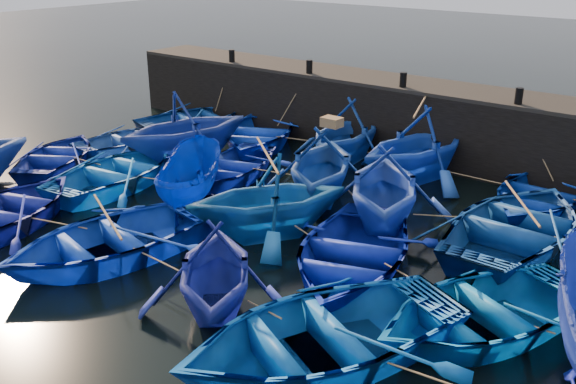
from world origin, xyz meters
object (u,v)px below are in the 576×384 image
Objects in this scene: boat_13 at (59,155)px; wooden_crate at (332,122)px; boat_8 at (232,166)px; boat_0 at (195,118)px.

boat_13 is 9.85m from wooden_crate.
boat_8 is 6.16m from boat_13.
wooden_crate reaches higher than boat_13.
wooden_crate is (3.65, 0.35, 2.01)m from boat_8.
boat_8 is at bearing -174.54° from wooden_crate.
boat_0 is at bearing 130.18° from boat_8.
boat_0 reaches higher than boat_8.
boat_0 reaches higher than boat_13.
wooden_crate is at bearing -11.24° from boat_8.
boat_13 is at bearing 106.24° from boat_0.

